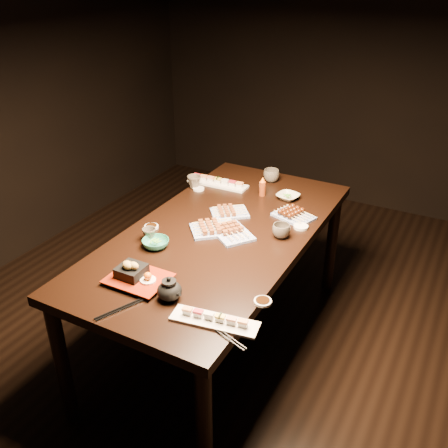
{
  "coord_description": "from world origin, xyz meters",
  "views": [
    {
      "loc": [
        0.94,
        -1.82,
        2.04
      ],
      "look_at": [
        -0.18,
        0.25,
        0.77
      ],
      "focal_mm": 40.0,
      "sensor_mm": 36.0,
      "label": 1
    }
  ],
  "objects": [
    {
      "name": "sauce_dish_nw",
      "position": [
        -0.55,
        0.61,
        0.76
      ],
      "size": [
        0.1,
        0.1,
        0.01
      ],
      "primitive_type": "cylinder",
      "rotation": [
        0.0,
        0.0,
        0.56
      ],
      "color": "white",
      "rests_on": "dining_table"
    },
    {
      "name": "tsukune_plate",
      "position": [
        0.11,
        0.54,
        0.78
      ],
      "size": [
        0.25,
        0.21,
        0.05
      ],
      "primitive_type": null,
      "rotation": [
        0.0,
        0.0,
        -0.33
      ],
      "color": "#828EB6",
      "rests_on": "dining_table"
    },
    {
      "name": "yakitori_plate_right",
      "position": [
        -0.11,
        0.2,
        0.78
      ],
      "size": [
        0.29,
        0.28,
        0.06
      ],
      "primitive_type": null,
      "rotation": [
        0.0,
        0.0,
        -0.63
      ],
      "color": "#828EB6",
      "rests_on": "dining_table"
    },
    {
      "name": "sushi_platter_far",
      "position": [
        -0.49,
        0.74,
        0.77
      ],
      "size": [
        0.4,
        0.12,
        0.05
      ],
      "primitive_type": null,
      "rotation": [
        0.0,
        0.0,
        3.17
      ],
      "color": "white",
      "rests_on": "dining_table"
    },
    {
      "name": "chopsticks_near",
      "position": [
        -0.21,
        -0.57,
        0.75
      ],
      "size": [
        0.12,
        0.23,
        0.01
      ],
      "primitive_type": null,
      "rotation": [
        0.0,
        0.0,
        1.16
      ],
      "color": "black",
      "rests_on": "dining_table"
    },
    {
      "name": "yakitori_plate_center",
      "position": [
        -0.21,
        0.19,
        0.78
      ],
      "size": [
        0.29,
        0.28,
        0.06
      ],
      "primitive_type": null,
      "rotation": [
        0.0,
        0.0,
        0.73
      ],
      "color": "#828EB6",
      "rests_on": "dining_table"
    },
    {
      "name": "chopsticks_se",
      "position": [
        0.23,
        -0.51,
        0.75
      ],
      "size": [
        0.24,
        0.1,
        0.01
      ],
      "primitive_type": null,
      "rotation": [
        0.0,
        0.0,
        -0.32
      ],
      "color": "black",
      "rests_on": "dining_table"
    },
    {
      "name": "edamame_bowl_cream",
      "position": [
        -0.01,
        0.75,
        0.77
      ],
      "size": [
        0.15,
        0.15,
        0.03
      ],
      "primitive_type": "imported",
      "rotation": [
        0.0,
        0.0,
        -0.2
      ],
      "color": "beige",
      "rests_on": "dining_table"
    },
    {
      "name": "sauce_dish_se",
      "position": [
        0.28,
        -0.25,
        0.76
      ],
      "size": [
        0.09,
        0.09,
        0.01
      ],
      "primitive_type": "cylinder",
      "rotation": [
        0.0,
        0.0,
        0.14
      ],
      "color": "white",
      "rests_on": "dining_table"
    },
    {
      "name": "sushi_platter_near",
      "position": [
        0.16,
        -0.46,
        0.77
      ],
      "size": [
        0.37,
        0.16,
        0.04
      ],
      "primitive_type": null,
      "rotation": [
        0.0,
        0.0,
        0.16
      ],
      "color": "white",
      "rests_on": "dining_table"
    },
    {
      "name": "condiment_bottle",
      "position": [
        -0.17,
        0.72,
        0.81
      ],
      "size": [
        0.05,
        0.05,
        0.12
      ],
      "primitive_type": "cylinder",
      "rotation": [
        0.0,
        0.0,
        -0.27
      ],
      "color": "maroon",
      "rests_on": "dining_table"
    },
    {
      "name": "teapot",
      "position": [
        -0.08,
        -0.41,
        0.8
      ],
      "size": [
        0.16,
        0.16,
        0.11
      ],
      "primitive_type": null,
      "rotation": [
        0.0,
        0.0,
        -0.28
      ],
      "color": "black",
      "rests_on": "dining_table"
    },
    {
      "name": "yakitori_plate_left",
      "position": [
        -0.23,
        0.41,
        0.78
      ],
      "size": [
        0.25,
        0.24,
        0.05
      ],
      "primitive_type": null,
      "rotation": [
        0.0,
        0.0,
        0.68
      ],
      "color": "#828EB6",
      "rests_on": "dining_table"
    },
    {
      "name": "dining_table",
      "position": [
        -0.18,
        0.2,
        0.38
      ],
      "size": [
        1.13,
        1.9,
        0.75
      ],
      "primitive_type": "cube",
      "rotation": [
        0.0,
        0.0,
        0.13
      ],
      "color": "black",
      "rests_on": "ground"
    },
    {
      "name": "sauce_dish_east",
      "position": [
        0.19,
        0.45,
        0.76
      ],
      "size": [
        0.09,
        0.09,
        0.01
      ],
      "primitive_type": "cylinder",
      "rotation": [
        0.0,
        0.0,
        0.09
      ],
      "color": "white",
      "rests_on": "dining_table"
    },
    {
      "name": "edamame_bowl_green",
      "position": [
        -0.38,
        -0.09,
        0.77
      ],
      "size": [
        0.17,
        0.17,
        0.04
      ],
      "primitive_type": "imported",
      "rotation": [
        0.0,
        0.0,
        -0.28
      ],
      "color": "#2A8268",
      "rests_on": "dining_table"
    },
    {
      "name": "teacup_far_right",
      "position": [
        -0.21,
        0.95,
        0.79
      ],
      "size": [
        0.11,
        0.11,
        0.08
      ],
      "primitive_type": "imported",
      "rotation": [
        0.0,
        0.0,
        0.09
      ],
      "color": "#4A4238",
      "rests_on": "dining_table"
    },
    {
      "name": "tempura_tray",
      "position": [
        -0.27,
        -0.38,
        0.8
      ],
      "size": [
        0.27,
        0.22,
        0.1
      ],
      "primitive_type": null,
      "rotation": [
        0.0,
        0.0,
        0.01
      ],
      "color": "black",
      "rests_on": "dining_table"
    },
    {
      "name": "teacup_far_left",
      "position": [
        -0.59,
        0.62,
        0.79
      ],
      "size": [
        0.1,
        0.1,
        0.08
      ],
      "primitive_type": "imported",
      "rotation": [
        0.0,
        0.0,
        0.17
      ],
      "color": "#4A4238",
      "rests_on": "dining_table"
    },
    {
      "name": "teacup_near_left",
      "position": [
        -0.45,
        -0.05,
        0.78
      ],
      "size": [
        0.08,
        0.08,
        0.07
      ],
      "primitive_type": "imported",
      "rotation": [
        0.0,
        0.0,
        0.08
      ],
      "color": "#4A4238",
      "rests_on": "dining_table"
    },
    {
      "name": "teacup_mid_right",
      "position": [
        0.13,
        0.3,
        0.79
      ],
      "size": [
        0.1,
        0.1,
        0.07
      ],
      "primitive_type": "imported",
      "rotation": [
        0.0,
        0.0,
        -0.02
      ],
      "color": "#4A4238",
      "rests_on": "dining_table"
    },
    {
      "name": "ground",
      "position": [
        0.0,
        0.0,
        0.0
      ],
      "size": [
        5.0,
        5.0,
        0.0
      ],
      "primitive_type": "plane",
      "color": "black",
      "rests_on": "ground"
    },
    {
      "name": "sauce_dish_west",
      "position": [
        -0.52,
        0.06,
        0.76
      ],
      "size": [
        0.08,
        0.08,
        0.01
      ],
      "primitive_type": "cylinder",
      "rotation": [
        0.0,
        0.0,
        -0.1
      ],
      "color": "white",
      "rests_on": "dining_table"
    }
  ]
}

